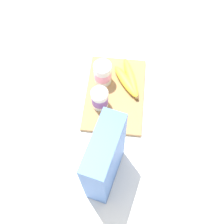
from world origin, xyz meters
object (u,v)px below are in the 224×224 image
cereal_box (104,160)px  yogurt_cup_front (100,99)px  cutting_board (115,94)px  yogurt_cup_back (103,74)px  banana_bunch (128,79)px

cereal_box → yogurt_cup_front: (0.26, 0.05, -0.09)m
cutting_board → yogurt_cup_front: 0.09m
cereal_box → yogurt_cup_front: cereal_box is taller
cereal_box → yogurt_cup_back: size_ratio=3.05×
cutting_board → cereal_box: 0.34m
cutting_board → yogurt_cup_front: bearing=138.0°
cutting_board → yogurt_cup_front: (-0.06, 0.05, 0.05)m
cutting_board → yogurt_cup_back: (0.05, 0.05, 0.06)m
cutting_board → banana_bunch: 0.08m
cereal_box → yogurt_cup_back: 0.38m
cutting_board → yogurt_cup_back: 0.09m
banana_bunch → cutting_board: bearing=140.3°
cutting_board → banana_bunch: (0.06, -0.05, 0.03)m
cutting_board → banana_bunch: bearing=-39.7°
cutting_board → banana_bunch: size_ratio=1.75×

